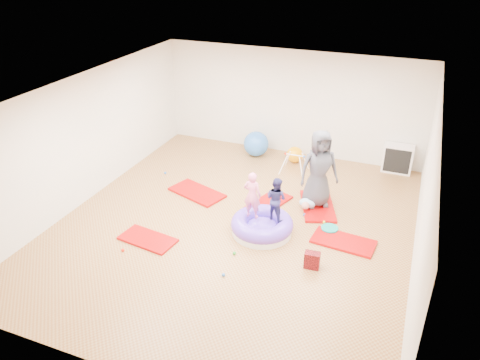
% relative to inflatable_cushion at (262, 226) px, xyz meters
% --- Properties ---
extents(room, '(7.01, 8.01, 2.81)m').
position_rel_inflatable_cushion_xyz_m(room, '(-0.61, 0.06, 1.25)').
color(room, '#9E7B4A').
rests_on(room, ground).
extents(gym_mat_front_left, '(1.18, 0.70, 0.05)m').
position_rel_inflatable_cushion_xyz_m(gym_mat_front_left, '(-1.99, -1.09, -0.13)').
color(gym_mat_front_left, '#9D0804').
rests_on(gym_mat_front_left, ground).
extents(gym_mat_mid_left, '(1.44, 1.03, 0.05)m').
position_rel_inflatable_cushion_xyz_m(gym_mat_mid_left, '(-1.93, 0.96, -0.13)').
color(gym_mat_mid_left, '#9D0804').
rests_on(gym_mat_mid_left, ground).
extents(gym_mat_center_back, '(0.89, 1.23, 0.05)m').
position_rel_inflatable_cushion_xyz_m(gym_mat_center_back, '(-0.23, 1.14, -0.13)').
color(gym_mat_center_back, '#9D0804').
rests_on(gym_mat_center_back, ground).
extents(gym_mat_right, '(1.25, 0.71, 0.05)m').
position_rel_inflatable_cushion_xyz_m(gym_mat_right, '(1.60, 0.24, -0.13)').
color(gym_mat_right, '#9D0804').
rests_on(gym_mat_right, ground).
extents(gym_mat_rear_right, '(1.08, 1.48, 0.06)m').
position_rel_inflatable_cushion_xyz_m(gym_mat_rear_right, '(0.82, 1.39, -0.13)').
color(gym_mat_rear_right, '#9D0804').
rests_on(gym_mat_rear_right, ground).
extents(inflatable_cushion, '(1.26, 1.26, 0.40)m').
position_rel_inflatable_cushion_xyz_m(inflatable_cushion, '(0.00, 0.00, 0.00)').
color(inflatable_cushion, white).
rests_on(inflatable_cushion, ground).
extents(child_pink, '(0.37, 0.25, 0.99)m').
position_rel_inflatable_cushion_xyz_m(child_pink, '(-0.22, 0.02, 0.70)').
color(child_pink, pink).
rests_on(child_pink, inflatable_cushion).
extents(child_navy, '(0.53, 0.47, 0.90)m').
position_rel_inflatable_cushion_xyz_m(child_navy, '(0.24, 0.12, 0.66)').
color(child_navy, navy).
rests_on(child_navy, inflatable_cushion).
extents(adult_caregiver, '(1.00, 0.91, 1.72)m').
position_rel_inflatable_cushion_xyz_m(adult_caregiver, '(0.77, 1.43, 0.76)').
color(adult_caregiver, '#3D3E46').
rests_on(adult_caregiver, gym_mat_rear_right).
extents(infant, '(0.36, 0.36, 0.21)m').
position_rel_inflatable_cushion_xyz_m(infant, '(0.62, 1.18, 0.01)').
color(infant, '#9CCAE9').
rests_on(infant, gym_mat_rear_right).
extents(ball_pit_balls, '(4.28, 3.22, 0.06)m').
position_rel_inflatable_cushion_xyz_m(ball_pit_balls, '(-0.53, 0.06, -0.12)').
color(ball_pit_balls, blue).
rests_on(ball_pit_balls, ground).
extents(exercise_ball_blue, '(0.67, 0.67, 0.67)m').
position_rel_inflatable_cushion_xyz_m(exercise_ball_blue, '(-1.38, 3.48, 0.18)').
color(exercise_ball_blue, blue).
rests_on(exercise_ball_blue, ground).
extents(exercise_ball_orange, '(0.43, 0.43, 0.43)m').
position_rel_inflatable_cushion_xyz_m(exercise_ball_orange, '(-0.29, 3.45, 0.06)').
color(exercise_ball_orange, '#F6A004').
rests_on(exercise_ball_orange, ground).
extents(infant_play_gym, '(0.65, 0.61, 0.50)m').
position_rel_inflatable_cushion_xyz_m(infant_play_gym, '(-0.14, 2.85, 0.18)').
color(infant_play_gym, white).
rests_on(infant_play_gym, ground).
extents(cube_shelf, '(0.72, 0.36, 0.72)m').
position_rel_inflatable_cushion_xyz_m(cube_shelf, '(2.26, 3.85, 0.21)').
color(cube_shelf, white).
rests_on(cube_shelf, ground).
extents(balance_disc, '(0.35, 0.35, 0.08)m').
position_rel_inflatable_cushion_xyz_m(balance_disc, '(1.26, 0.56, -0.12)').
color(balance_disc, '#0D9487').
rests_on(balance_disc, ground).
extents(backpack, '(0.29, 0.19, 0.32)m').
position_rel_inflatable_cushion_xyz_m(backpack, '(1.21, -0.74, 0.00)').
color(backpack, '#A40F17').
rests_on(backpack, ground).
extents(yellow_toy, '(0.20, 0.20, 0.03)m').
position_rel_inflatable_cushion_xyz_m(yellow_toy, '(-1.68, -1.24, -0.14)').
color(yellow_toy, yellow).
rests_on(yellow_toy, ground).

